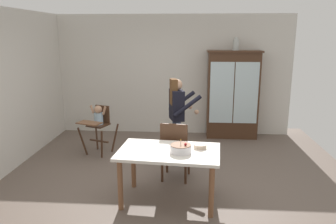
{
  "coord_description": "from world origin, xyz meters",
  "views": [
    {
      "loc": [
        0.4,
        -4.79,
        2.27
      ],
      "look_at": [
        0.02,
        0.7,
        0.95
      ],
      "focal_mm": 34.88,
      "sensor_mm": 36.0,
      "label": 1
    }
  ],
  "objects_px": {
    "ceramic_vase": "(236,45)",
    "china_cabinet": "(232,94)",
    "dining_chair_far_side": "(175,147)",
    "birthday_cake": "(181,148)",
    "adult_person": "(177,111)",
    "dining_table": "(169,158)",
    "high_chair_with_toddler": "(98,121)",
    "serving_bowl": "(200,146)"
  },
  "relations": [
    {
      "from": "dining_chair_far_side",
      "to": "ceramic_vase",
      "type": "bearing_deg",
      "value": -108.73
    },
    {
      "from": "adult_person",
      "to": "china_cabinet",
      "type": "bearing_deg",
      "value": -50.14
    },
    {
      "from": "adult_person",
      "to": "dining_chair_far_side",
      "type": "bearing_deg",
      "value": 164.39
    },
    {
      "from": "ceramic_vase",
      "to": "serving_bowl",
      "type": "relative_size",
      "value": 1.5
    },
    {
      "from": "adult_person",
      "to": "dining_table",
      "type": "height_order",
      "value": "adult_person"
    },
    {
      "from": "adult_person",
      "to": "dining_chair_far_side",
      "type": "distance_m",
      "value": 0.81
    },
    {
      "from": "china_cabinet",
      "to": "ceramic_vase",
      "type": "relative_size",
      "value": 7.14
    },
    {
      "from": "ceramic_vase",
      "to": "dining_chair_far_side",
      "type": "bearing_deg",
      "value": -116.45
    },
    {
      "from": "serving_bowl",
      "to": "dining_chair_far_side",
      "type": "height_order",
      "value": "dining_chair_far_side"
    },
    {
      "from": "adult_person",
      "to": "serving_bowl",
      "type": "height_order",
      "value": "adult_person"
    },
    {
      "from": "high_chair_with_toddler",
      "to": "serving_bowl",
      "type": "distance_m",
      "value": 2.5
    },
    {
      "from": "china_cabinet",
      "to": "birthday_cake",
      "type": "relative_size",
      "value": 6.89
    },
    {
      "from": "china_cabinet",
      "to": "ceramic_vase",
      "type": "distance_m",
      "value": 1.08
    },
    {
      "from": "high_chair_with_toddler",
      "to": "china_cabinet",
      "type": "bearing_deg",
      "value": 45.25
    },
    {
      "from": "china_cabinet",
      "to": "adult_person",
      "type": "xyz_separation_m",
      "value": [
        -1.16,
        -1.67,
        -0.0
      ]
    },
    {
      "from": "high_chair_with_toddler",
      "to": "dining_table",
      "type": "height_order",
      "value": "high_chair_with_toddler"
    },
    {
      "from": "birthday_cake",
      "to": "dining_chair_far_side",
      "type": "xyz_separation_m",
      "value": [
        -0.11,
        0.7,
        -0.24
      ]
    },
    {
      "from": "high_chair_with_toddler",
      "to": "serving_bowl",
      "type": "relative_size",
      "value": 5.28
    },
    {
      "from": "birthday_cake",
      "to": "serving_bowl",
      "type": "bearing_deg",
      "value": 36.44
    },
    {
      "from": "dining_table",
      "to": "dining_chair_far_side",
      "type": "bearing_deg",
      "value": 85.43
    },
    {
      "from": "ceramic_vase",
      "to": "adult_person",
      "type": "xyz_separation_m",
      "value": [
        -1.18,
        -1.67,
        -1.08
      ]
    },
    {
      "from": "serving_bowl",
      "to": "adult_person",
      "type": "bearing_deg",
      "value": 106.95
    },
    {
      "from": "ceramic_vase",
      "to": "adult_person",
      "type": "distance_m",
      "value": 2.31
    },
    {
      "from": "high_chair_with_toddler",
      "to": "dining_table",
      "type": "relative_size",
      "value": 0.66
    },
    {
      "from": "dining_chair_far_side",
      "to": "dining_table",
      "type": "bearing_deg",
      "value": 93.15
    },
    {
      "from": "china_cabinet",
      "to": "high_chair_with_toddler",
      "type": "distance_m",
      "value": 2.97
    },
    {
      "from": "china_cabinet",
      "to": "dining_chair_far_side",
      "type": "height_order",
      "value": "china_cabinet"
    },
    {
      "from": "serving_bowl",
      "to": "birthday_cake",
      "type": "bearing_deg",
      "value": -143.56
    },
    {
      "from": "adult_person",
      "to": "dining_table",
      "type": "distance_m",
      "value": 1.38
    },
    {
      "from": "china_cabinet",
      "to": "birthday_cake",
      "type": "bearing_deg",
      "value": -108.83
    },
    {
      "from": "high_chair_with_toddler",
      "to": "serving_bowl",
      "type": "bearing_deg",
      "value": -20.51
    },
    {
      "from": "ceramic_vase",
      "to": "high_chair_with_toddler",
      "type": "xyz_separation_m",
      "value": [
        -2.7,
        -1.25,
        -1.39
      ]
    },
    {
      "from": "dining_table",
      "to": "china_cabinet",
      "type": "bearing_deg",
      "value": 68.11
    },
    {
      "from": "ceramic_vase",
      "to": "birthday_cake",
      "type": "distance_m",
      "value": 3.49
    },
    {
      "from": "serving_bowl",
      "to": "dining_chair_far_side",
      "type": "relative_size",
      "value": 0.19
    },
    {
      "from": "ceramic_vase",
      "to": "serving_bowl",
      "type": "bearing_deg",
      "value": -105.67
    },
    {
      "from": "high_chair_with_toddler",
      "to": "serving_bowl",
      "type": "height_order",
      "value": "high_chair_with_toddler"
    },
    {
      "from": "china_cabinet",
      "to": "adult_person",
      "type": "bearing_deg",
      "value": -124.68
    },
    {
      "from": "ceramic_vase",
      "to": "china_cabinet",
      "type": "bearing_deg",
      "value": -170.14
    },
    {
      "from": "china_cabinet",
      "to": "dining_chair_far_side",
      "type": "relative_size",
      "value": 2.01
    },
    {
      "from": "ceramic_vase",
      "to": "birthday_cake",
      "type": "bearing_deg",
      "value": -109.16
    },
    {
      "from": "ceramic_vase",
      "to": "dining_chair_far_side",
      "type": "xyz_separation_m",
      "value": [
        -1.18,
        -2.37,
        -1.49
      ]
    }
  ]
}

